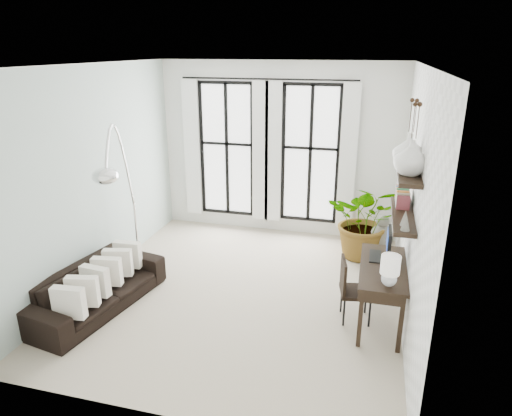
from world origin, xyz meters
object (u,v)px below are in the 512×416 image
(plant, at_px, (365,220))
(desk, at_px, (383,272))
(arc_lamp, at_px, (118,163))
(desk_chair, at_px, (351,286))
(sofa, at_px, (97,288))
(buddha, at_px, (381,240))

(plant, xyz_separation_m, desk, (0.27, -2.00, 0.07))
(desk, bearing_deg, arc_lamp, 178.44)
(desk, bearing_deg, desk_chair, 179.89)
(sofa, height_order, plant, plant)
(buddha, bearing_deg, sofa, -145.21)
(plant, relative_size, desk, 0.99)
(sofa, distance_m, plant, 4.35)
(plant, height_order, buddha, plant)
(desk_chair, height_order, buddha, desk_chair)
(desk_chair, distance_m, buddha, 2.07)
(desk_chair, bearing_deg, arc_lamp, 167.90)
(plant, bearing_deg, desk_chair, -93.17)
(sofa, bearing_deg, plant, -43.09)
(sofa, xyz_separation_m, buddha, (3.76, 2.61, 0.03))
(plant, bearing_deg, desk, -82.37)
(plant, xyz_separation_m, buddha, (0.28, 0.03, -0.34))
(sofa, bearing_deg, desk_chair, -69.80)
(desk_chair, distance_m, arc_lamp, 3.56)
(desk, bearing_deg, sofa, -171.08)
(desk_chair, bearing_deg, buddha, 68.67)
(sofa, xyz_separation_m, plant, (3.48, 2.58, 0.37))
(plant, height_order, desk_chair, plant)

